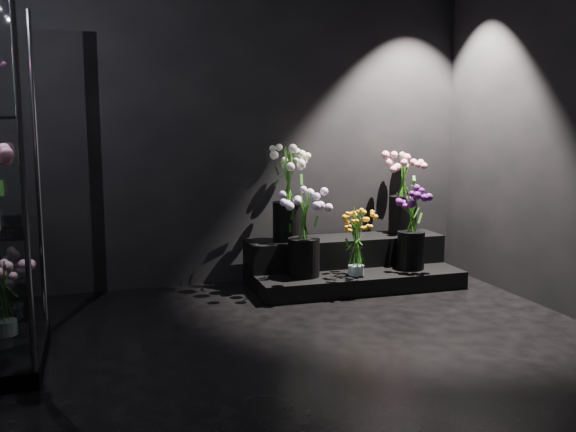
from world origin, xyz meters
name	(u,v)px	position (x,y,z in m)	size (l,w,h in m)	color
floor	(315,367)	(0.00, 0.00, 0.00)	(4.00, 4.00, 0.00)	black
wall_back	(235,114)	(0.00, 2.00, 1.40)	(4.00, 4.00, 0.00)	black
display_riser	(349,265)	(0.89, 1.66, 0.16)	(1.69, 0.75, 0.38)	black
bouquet_orange_bells	(356,241)	(0.83, 1.38, 0.41)	(0.27, 0.27, 0.53)	white
bouquet_lilac	(304,228)	(0.42, 1.47, 0.53)	(0.44, 0.44, 0.66)	black
bouquet_purple	(411,224)	(1.35, 1.46, 0.52)	(0.32, 0.32, 0.67)	black
bouquet_cream_roses	(288,186)	(0.38, 1.76, 0.82)	(0.53, 0.53, 0.77)	black
bouquet_pink_roses	(403,188)	(1.44, 1.79, 0.77)	(0.39, 0.39, 0.70)	black
bouquet_case_base_pink	(2,295)	(-1.67, 0.79, 0.34)	(0.45, 0.45, 0.46)	white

